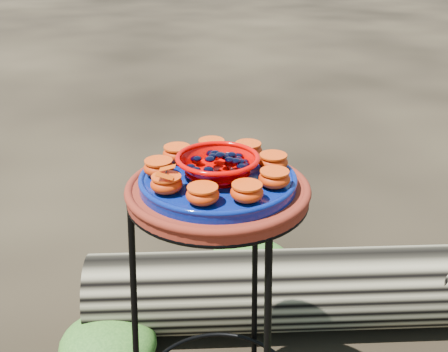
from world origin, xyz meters
The scene contains 18 objects.
plant_stand centered at (0.00, 0.00, 0.35)m, with size 0.44×0.44×0.70m, color black, non-canonical shape.
terracotta_saucer centered at (0.00, 0.00, 0.72)m, with size 0.40×0.40×0.03m, color maroon.
cobalt_plate centered at (0.00, 0.00, 0.74)m, with size 0.34×0.34×0.02m, color #010A52.
red_bowl centered at (0.00, 0.00, 0.78)m, with size 0.17×0.17×0.05m, color #CF0200, non-canonical shape.
glass_gems centered at (0.00, 0.00, 0.81)m, with size 0.13×0.13×0.02m, color black, non-canonical shape.
orange_half_0 centered at (-0.06, -0.12, 0.77)m, with size 0.07×0.07×0.04m, color #BE1900.
orange_half_1 centered at (0.04, -0.12, 0.77)m, with size 0.07×0.07×0.04m, color #BE1900.
orange_half_2 centered at (0.11, -0.07, 0.77)m, with size 0.07×0.07×0.04m, color #BE1900.
orange_half_3 centered at (0.13, 0.01, 0.77)m, with size 0.07×0.07×0.04m, color #BE1900.
orange_half_4 centered at (0.09, 0.09, 0.77)m, with size 0.07×0.07×0.04m, color #BE1900.
orange_half_5 centered at (0.01, 0.13, 0.77)m, with size 0.07×0.07×0.04m, color #BE1900.
orange_half_6 centered at (-0.08, 0.10, 0.77)m, with size 0.07×0.07×0.04m, color #BE1900.
orange_half_7 centered at (-0.13, 0.03, 0.77)m, with size 0.07×0.07×0.04m, color #BE1900.
orange_half_8 centered at (-0.12, -0.06, 0.77)m, with size 0.07×0.07×0.04m, color #BE1900.
butterfly centered at (-0.06, -0.12, 0.80)m, with size 0.07×0.05×0.01m, color #C93703, non-canonical shape.
driftwood_log centered at (0.05, 0.53, 0.14)m, with size 1.47×0.39×0.28m, color black, non-canonical shape.
foliage_left centered at (-0.42, 0.05, 0.08)m, with size 0.30×0.30×0.15m, color #1F4816.
foliage_back centered at (-0.22, 0.64, 0.08)m, with size 0.33×0.33×0.17m, color #1F4816.
Camera 1 is at (0.54, -0.97, 1.27)m, focal length 45.00 mm.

